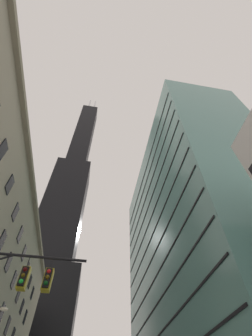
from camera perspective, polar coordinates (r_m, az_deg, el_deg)
dark_skyscraper at (r=100.00m, az=-16.74°, el=-15.71°), size 23.76×23.76×186.53m
glass_office_midrise at (r=50.76m, az=15.67°, el=-17.89°), size 16.37×45.76×54.87m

